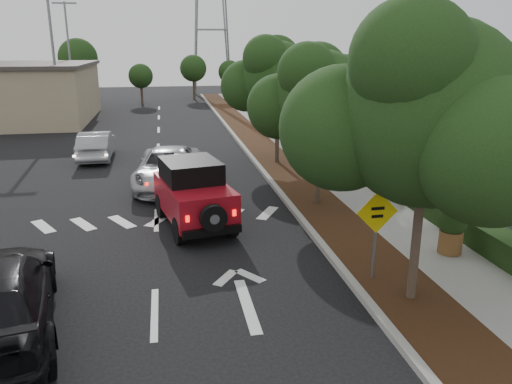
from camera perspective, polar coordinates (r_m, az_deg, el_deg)
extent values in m
plane|color=black|center=(11.13, -11.52, -13.47)|extent=(120.00, 120.00, 0.00)
cube|color=#9E9B93|center=(22.72, 0.49, 2.74)|extent=(0.20, 70.00, 0.15)
cube|color=black|center=(22.93, 2.94, 2.81)|extent=(1.80, 70.00, 0.12)
cube|color=gray|center=(23.43, 7.48, 2.99)|extent=(2.00, 70.00, 0.12)
cube|color=black|center=(23.82, 10.72, 3.90)|extent=(0.80, 70.00, 0.80)
cylinder|color=black|center=(16.72, -10.71, -1.53)|extent=(0.43, 0.83, 0.79)
cylinder|color=black|center=(17.06, -5.64, -0.95)|extent=(0.43, 0.83, 0.79)
cylinder|color=black|center=(14.42, -8.71, -4.40)|extent=(0.43, 0.83, 0.79)
cylinder|color=black|center=(14.81, -2.90, -3.64)|extent=(0.43, 0.83, 0.79)
cube|color=maroon|center=(15.56, -7.11, -0.64)|extent=(2.47, 3.94, 0.99)
cube|color=black|center=(15.62, -7.50, 2.50)|extent=(2.00, 2.30, 0.63)
cube|color=maroon|center=(16.87, -8.33, 0.40)|extent=(1.74, 1.31, 0.81)
cube|color=black|center=(13.97, -5.00, -4.53)|extent=(1.69, 0.51, 0.22)
cylinder|color=black|center=(13.69, -4.88, -2.99)|extent=(0.78, 0.36, 0.75)
cube|color=#FF190C|center=(13.70, -7.83, -3.07)|extent=(0.10, 0.06, 0.18)
cube|color=#FF190C|center=(14.06, -2.49, -2.41)|extent=(0.10, 0.06, 0.18)
imported|color=#A8AAB0|center=(20.20, -9.91, 2.71)|extent=(2.99, 5.62, 1.50)
imported|color=#95969C|center=(25.98, -17.80, 5.11)|extent=(1.52, 4.24, 1.39)
imported|color=#B4B6BD|center=(36.40, -25.29, 7.33)|extent=(4.06, 2.38, 1.30)
cylinder|color=slate|center=(12.09, 13.43, -5.21)|extent=(0.07, 0.07, 2.01)
cube|color=yellow|center=(11.83, 13.70, -2.26)|extent=(1.03, 0.06, 1.03)
cube|color=black|center=(11.79, 13.77, -1.85)|extent=(0.32, 0.02, 0.07)
cube|color=black|center=(11.85, 13.71, -2.72)|extent=(0.29, 0.02, 0.07)
cylinder|color=brown|center=(14.35, 21.32, -5.29)|extent=(0.69, 0.69, 0.62)
sphere|color=black|center=(14.15, 21.57, -3.09)|extent=(0.77, 0.77, 0.77)
imported|color=black|center=(14.13, 21.61, -2.75)|extent=(0.72, 0.64, 0.73)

